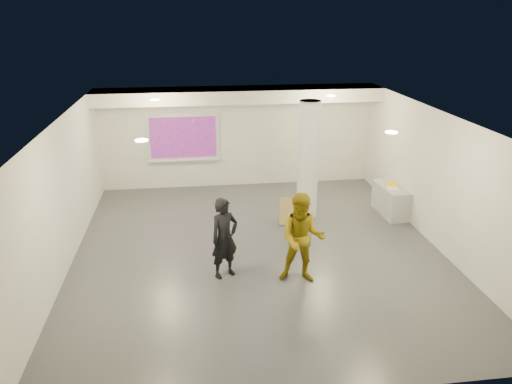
{
  "coord_description": "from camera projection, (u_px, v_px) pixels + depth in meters",
  "views": [
    {
      "loc": [
        -1.37,
        -9.86,
        5.07
      ],
      "look_at": [
        0.0,
        0.4,
        1.25
      ],
      "focal_mm": 35.0,
      "sensor_mm": 36.0,
      "label": 1
    }
  ],
  "objects": [
    {
      "name": "wall_front",
      "position": [
        306.0,
        305.0,
        6.38
      ],
      "size": [
        8.0,
        0.01,
        3.0
      ],
      "primitive_type": "cube",
      "color": "silver",
      "rests_on": "floor"
    },
    {
      "name": "cardboard_back",
      "position": [
        292.0,
        212.0,
        12.35
      ],
      "size": [
        0.66,
        0.32,
        0.68
      ],
      "primitive_type": "cube",
      "rotation": [
        -0.25,
        0.0,
        -0.17
      ],
      "color": "#A18146",
      "rests_on": "floor"
    },
    {
      "name": "ceiling",
      "position": [
        259.0,
        117.0,
        10.05
      ],
      "size": [
        8.0,
        9.0,
        0.01
      ],
      "primitive_type": "cube",
      "color": "white",
      "rests_on": "floor"
    },
    {
      "name": "papers_stack",
      "position": [
        393.0,
        188.0,
        12.71
      ],
      "size": [
        0.33,
        0.39,
        0.02
      ],
      "primitive_type": "cube",
      "rotation": [
        0.0,
        0.0,
        -0.23
      ],
      "color": "white",
      "rests_on": "credenza"
    },
    {
      "name": "soffit_band",
      "position": [
        239.0,
        95.0,
        13.79
      ],
      "size": [
        8.0,
        1.1,
        0.36
      ],
      "primitive_type": "cube",
      "color": "silver",
      "rests_on": "ceiling"
    },
    {
      "name": "downlight_ne",
      "position": [
        331.0,
        96.0,
        12.66
      ],
      "size": [
        0.22,
        0.22,
        0.02
      ],
      "primitive_type": "cylinder",
      "color": "#FFF894",
      "rests_on": "ceiling"
    },
    {
      "name": "cardboard_front",
      "position": [
        297.0,
        212.0,
        12.43
      ],
      "size": [
        0.57,
        0.24,
        0.61
      ],
      "primitive_type": "cube",
      "rotation": [
        -0.23,
        0.0,
        -0.08
      ],
      "color": "#A18146",
      "rests_on": "floor"
    },
    {
      "name": "downlight_se",
      "position": [
        391.0,
        132.0,
        8.94
      ],
      "size": [
        0.22,
        0.22,
        0.02
      ],
      "primitive_type": "cylinder",
      "color": "#FFF894",
      "rests_on": "ceiling"
    },
    {
      "name": "downlight_nw",
      "position": [
        155.0,
        100.0,
        12.11
      ],
      "size": [
        0.22,
        0.22,
        0.02
      ],
      "primitive_type": "cylinder",
      "color": "#FFF894",
      "rests_on": "ceiling"
    },
    {
      "name": "credenza",
      "position": [
        391.0,
        200.0,
        12.97
      ],
      "size": [
        0.6,
        1.32,
        0.76
      ],
      "primitive_type": "cube",
      "rotation": [
        0.0,
        0.0,
        0.05
      ],
      "color": "#9A9DA0",
      "rests_on": "floor"
    },
    {
      "name": "postit_pad",
      "position": [
        392.0,
        185.0,
        12.93
      ],
      "size": [
        0.26,
        0.35,
        0.03
      ],
      "primitive_type": "cube",
      "rotation": [
        0.0,
        0.0,
        -0.03
      ],
      "color": "#F8B408",
      "rests_on": "credenza"
    },
    {
      "name": "wall_back",
      "position": [
        238.0,
        137.0,
        14.75
      ],
      "size": [
        8.0,
        0.01,
        3.0
      ],
      "primitive_type": "cube",
      "color": "silver",
      "rests_on": "floor"
    },
    {
      "name": "man",
      "position": [
        302.0,
        239.0,
        9.58
      ],
      "size": [
        1.02,
        0.87,
        1.82
      ],
      "primitive_type": "imported",
      "rotation": [
        0.0,
        0.0,
        -0.23
      ],
      "color": "#93790F",
      "rests_on": "floor"
    },
    {
      "name": "column",
      "position": [
        308.0,
        161.0,
        12.43
      ],
      "size": [
        0.52,
        0.52,
        3.0
      ],
      "primitive_type": "cylinder",
      "color": "silver",
      "rests_on": "floor"
    },
    {
      "name": "floor",
      "position": [
        258.0,
        251.0,
        11.09
      ],
      "size": [
        8.0,
        9.0,
        0.01
      ],
      "primitive_type": "cube",
      "color": "#3B3D43",
      "rests_on": "ground"
    },
    {
      "name": "wall_left",
      "position": [
        63.0,
        196.0,
        10.07
      ],
      "size": [
        0.01,
        9.0,
        3.0
      ],
      "primitive_type": "cube",
      "color": "silver",
      "rests_on": "floor"
    },
    {
      "name": "downlight_sw",
      "position": [
        141.0,
        140.0,
        8.39
      ],
      "size": [
        0.22,
        0.22,
        0.02
      ],
      "primitive_type": "cylinder",
      "color": "#FFF894",
      "rests_on": "ceiling"
    },
    {
      "name": "projection_screen",
      "position": [
        183.0,
        138.0,
        14.5
      ],
      "size": [
        2.1,
        0.13,
        1.42
      ],
      "color": "silver",
      "rests_on": "wall_back"
    },
    {
      "name": "wall_right",
      "position": [
        437.0,
        179.0,
        11.07
      ],
      "size": [
        0.01,
        9.0,
        3.0
      ],
      "primitive_type": "cube",
      "color": "silver",
      "rests_on": "floor"
    },
    {
      "name": "woman",
      "position": [
        225.0,
        238.0,
        9.8
      ],
      "size": [
        0.72,
        0.63,
        1.65
      ],
      "primitive_type": "imported",
      "rotation": [
        0.0,
        0.0,
        0.5
      ],
      "color": "black",
      "rests_on": "floor"
    }
  ]
}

